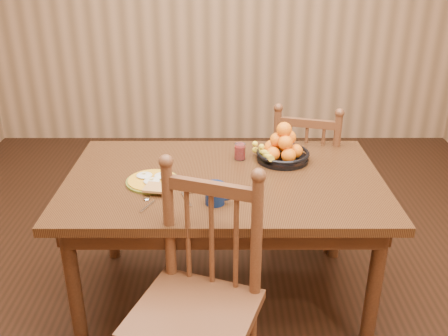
{
  "coord_description": "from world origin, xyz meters",
  "views": [
    {
      "loc": [
        -0.0,
        -2.28,
        1.84
      ],
      "look_at": [
        0.0,
        0.0,
        0.8
      ],
      "focal_mm": 40.0,
      "sensor_mm": 36.0,
      "label": 1
    }
  ],
  "objects_px": {
    "dining_table": "(224,192)",
    "breakfast_plate": "(153,181)",
    "coffee_mug": "(216,193)",
    "chair_near": "(198,303)",
    "chair_far": "(306,176)",
    "fruit_bowl": "(282,150)"
  },
  "relations": [
    {
      "from": "dining_table",
      "to": "breakfast_plate",
      "type": "relative_size",
      "value": 5.41
    },
    {
      "from": "breakfast_plate",
      "to": "coffee_mug",
      "type": "height_order",
      "value": "coffee_mug"
    },
    {
      "from": "dining_table",
      "to": "coffee_mug",
      "type": "xyz_separation_m",
      "value": [
        -0.04,
        -0.28,
        0.14
      ]
    },
    {
      "from": "chair_near",
      "to": "dining_table",
      "type": "bearing_deg",
      "value": 100.98
    },
    {
      "from": "chair_far",
      "to": "fruit_bowl",
      "type": "distance_m",
      "value": 0.58
    },
    {
      "from": "chair_near",
      "to": "breakfast_plate",
      "type": "bearing_deg",
      "value": 132.0
    },
    {
      "from": "chair_near",
      "to": "coffee_mug",
      "type": "height_order",
      "value": "chair_near"
    },
    {
      "from": "chair_far",
      "to": "fruit_bowl",
      "type": "height_order",
      "value": "fruit_bowl"
    },
    {
      "from": "dining_table",
      "to": "fruit_bowl",
      "type": "bearing_deg",
      "value": 33.54
    },
    {
      "from": "chair_near",
      "to": "fruit_bowl",
      "type": "height_order",
      "value": "chair_near"
    },
    {
      "from": "fruit_bowl",
      "to": "coffee_mug",
      "type": "bearing_deg",
      "value": -125.78
    },
    {
      "from": "chair_far",
      "to": "coffee_mug",
      "type": "height_order",
      "value": "chair_far"
    },
    {
      "from": "coffee_mug",
      "to": "fruit_bowl",
      "type": "bearing_deg",
      "value": 54.22
    },
    {
      "from": "chair_far",
      "to": "breakfast_plate",
      "type": "height_order",
      "value": "chair_far"
    },
    {
      "from": "chair_far",
      "to": "breakfast_plate",
      "type": "relative_size",
      "value": 3.21
    },
    {
      "from": "chair_far",
      "to": "chair_near",
      "type": "height_order",
      "value": "chair_near"
    },
    {
      "from": "breakfast_plate",
      "to": "coffee_mug",
      "type": "bearing_deg",
      "value": -33.66
    },
    {
      "from": "dining_table",
      "to": "chair_far",
      "type": "distance_m",
      "value": 0.83
    },
    {
      "from": "coffee_mug",
      "to": "breakfast_plate",
      "type": "bearing_deg",
      "value": 146.34
    },
    {
      "from": "fruit_bowl",
      "to": "chair_far",
      "type": "bearing_deg",
      "value": 62.1
    },
    {
      "from": "chair_far",
      "to": "chair_near",
      "type": "relative_size",
      "value": 0.92
    },
    {
      "from": "chair_near",
      "to": "fruit_bowl",
      "type": "distance_m",
      "value": 1.03
    }
  ]
}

